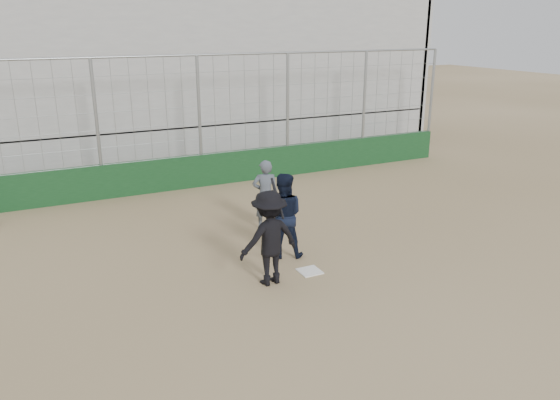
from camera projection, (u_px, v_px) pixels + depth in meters
name	position (u px, v px, depth m)	size (l,w,h in m)	color
ground	(310.00, 272.00, 11.24)	(90.00, 90.00, 0.00)	brown
home_plate	(310.00, 271.00, 11.24)	(0.44, 0.44, 0.02)	white
backstop	(201.00, 156.00, 16.94)	(18.10, 0.25, 4.04)	#113719
bleachers	(158.00, 78.00, 20.57)	(20.25, 6.70, 6.98)	#979797
batter_at_plate	(269.00, 238.00, 10.49)	(1.28, 0.84, 2.03)	black
catcher_crouched	(283.00, 230.00, 11.78)	(1.13, 1.03, 1.26)	black
umpire	(265.00, 198.00, 13.42)	(0.64, 0.42, 1.57)	#48505C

